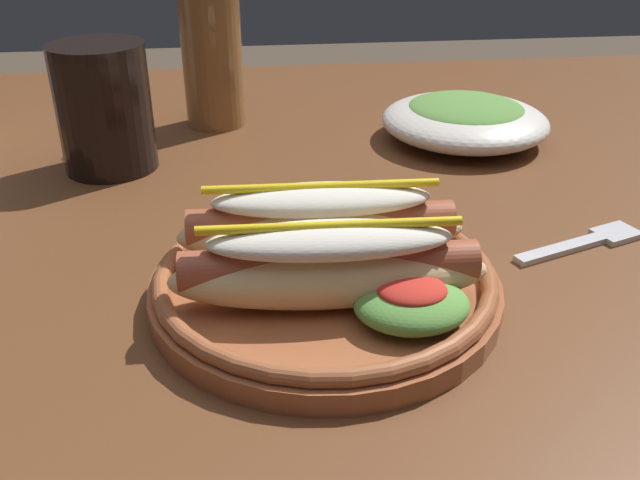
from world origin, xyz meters
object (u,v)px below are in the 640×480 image
at_px(fork, 587,242).
at_px(soda_cup, 104,108).
at_px(side_bowl, 465,119).
at_px(hot_dog_plate, 328,266).
at_px(glass_bottle, 212,50).

bearing_deg(fork, soda_cup, 132.47).
height_order(fork, side_bowl, side_bowl).
height_order(hot_dog_plate, glass_bottle, glass_bottle).
bearing_deg(hot_dog_plate, glass_bottle, 101.84).
bearing_deg(glass_bottle, soda_cup, -129.42).
distance_m(soda_cup, side_bowl, 0.38).
xyz_separation_m(hot_dog_plate, side_bowl, (0.19, 0.30, -0.00)).
height_order(hot_dog_plate, soda_cup, soda_cup).
height_order(hot_dog_plate, fork, hot_dog_plate).
xyz_separation_m(hot_dog_plate, soda_cup, (-0.18, 0.27, 0.03)).
bearing_deg(glass_bottle, side_bowl, -18.09).
relative_size(hot_dog_plate, soda_cup, 1.96).
relative_size(glass_bottle, side_bowl, 1.26).
distance_m(hot_dog_plate, soda_cup, 0.33).
bearing_deg(glass_bottle, hot_dog_plate, -78.16).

